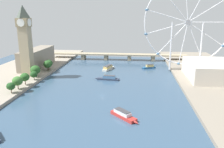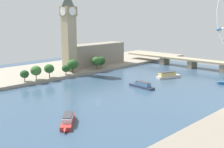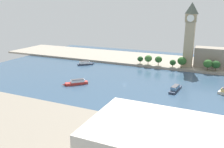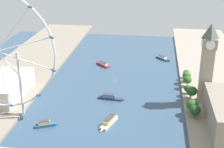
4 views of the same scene
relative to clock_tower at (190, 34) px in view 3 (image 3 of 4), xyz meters
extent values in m
plane|color=#334C66|center=(100.18, -52.58, -46.75)|extent=(419.97, 419.97, 0.00)
cube|color=gray|center=(-24.80, -52.58, -45.25)|extent=(90.00, 520.00, 3.00)
cube|color=gray|center=(225.16, -52.58, -45.25)|extent=(90.00, 520.00, 3.00)
cube|color=tan|center=(0.00, 0.00, -14.08)|extent=(11.86, 11.86, 59.34)
cube|color=#928260|center=(0.00, 0.00, 20.59)|extent=(13.76, 13.76, 10.00)
pyramid|color=#4C564C|center=(0.00, 0.00, 32.95)|extent=(12.45, 12.45, 14.71)
cylinder|color=white|center=(0.00, 7.12, 20.59)|extent=(9.01, 0.50, 9.01)
cylinder|color=white|center=(0.00, -7.12, 20.59)|extent=(9.01, 0.50, 9.01)
cylinder|color=white|center=(7.12, 0.00, 20.59)|extent=(0.50, 9.01, 9.01)
cylinder|color=white|center=(-7.12, 0.00, 20.59)|extent=(0.50, 9.01, 9.01)
cylinder|color=#513823|center=(12.95, -63.07, -41.99)|extent=(0.80, 0.80, 3.51)
ellipsoid|color=#1E471E|center=(12.95, -63.07, -36.98)|extent=(8.14, 8.14, 7.33)
cylinder|color=#513823|center=(13.54, -51.20, -41.55)|extent=(0.80, 0.80, 4.40)
ellipsoid|color=#386B2D|center=(13.54, -51.20, -35.18)|extent=(10.42, 10.42, 9.38)
cylinder|color=#513823|center=(14.00, -36.63, -41.43)|extent=(0.80, 0.80, 4.64)
ellipsoid|color=#285623|center=(14.00, -36.63, -35.15)|extent=(9.90, 9.90, 8.91)
cylinder|color=#513823|center=(14.87, -16.90, -42.22)|extent=(0.80, 0.80, 3.06)
ellipsoid|color=#1E471E|center=(14.87, -16.90, -37.35)|extent=(8.32, 8.32, 7.49)
cylinder|color=#513823|center=(11.88, -5.55, -41.60)|extent=(0.80, 0.80, 4.29)
ellipsoid|color=#285623|center=(11.88, -5.55, -34.74)|extent=(11.81, 11.81, 10.63)
cylinder|color=#513823|center=(12.78, -6.52, -41.56)|extent=(0.80, 0.80, 4.37)
ellipsoid|color=#1E471E|center=(12.78, -6.52, -36.49)|extent=(7.22, 7.22, 6.50)
cylinder|color=#513823|center=(14.34, 26.81, -41.51)|extent=(0.80, 0.80, 4.47)
ellipsoid|color=#285623|center=(14.34, 26.81, -34.75)|extent=(11.32, 11.32, 10.19)
cylinder|color=#513823|center=(12.13, 36.22, -41.75)|extent=(0.80, 0.80, 4.00)
ellipsoid|color=#1E471E|center=(12.13, 36.22, -35.50)|extent=(10.64, 10.64, 9.58)
cube|color=beige|center=(220.13, 12.91, -34.05)|extent=(53.47, 72.08, 19.39)
cube|color=#2D384C|center=(99.15, 1.81, -45.72)|extent=(26.50, 8.94, 2.06)
cone|color=#2D384C|center=(84.15, 3.54, -45.72)|extent=(4.88, 2.58, 2.06)
cube|color=teal|center=(100.44, 1.67, -43.13)|extent=(15.52, 6.73, 3.11)
cube|color=#38383D|center=(100.44, 1.67, -41.37)|extent=(14.00, 6.32, 0.42)
cube|color=#B22D28|center=(123.50, -99.47, -45.48)|extent=(21.50, 21.43, 2.54)
cone|color=#B22D28|center=(133.45, -109.36, -45.48)|extent=(4.87, 4.86, 2.54)
cube|color=silver|center=(122.64, -98.61, -42.88)|extent=(14.34, 14.31, 2.66)
cube|color=#38383D|center=(122.64, -98.61, -41.29)|extent=(13.10, 13.07, 0.53)
cube|color=#2D384C|center=(41.01, -137.27, -45.76)|extent=(20.07, 20.74, 1.98)
cone|color=#2D384C|center=(32.13, -127.85, -45.76)|extent=(4.19, 4.28, 1.98)
cube|color=white|center=(41.77, -138.09, -43.30)|extent=(13.87, 14.24, 2.93)
cube|color=#38383D|center=(41.77, -138.09, -41.62)|extent=(12.69, 13.02, 0.44)
camera|label=1|loc=(132.05, -259.58, 30.09)|focal=36.54mm
camera|label=2|loc=(256.65, -201.32, 16.07)|focal=47.62mm
camera|label=3|loc=(328.83, 36.03, 33.90)|focal=37.78mm
camera|label=4|loc=(53.32, 320.33, 114.12)|focal=52.49mm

